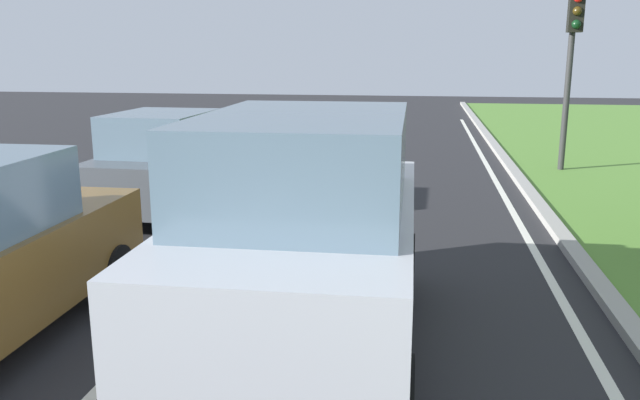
{
  "coord_description": "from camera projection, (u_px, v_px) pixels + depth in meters",
  "views": [
    {
      "loc": [
        1.92,
        2.67,
        2.81
      ],
      "look_at": [
        0.86,
        9.48,
        1.2
      ],
      "focal_mm": 36.18,
      "sensor_mm": 36.0,
      "label": 1
    }
  ],
  "objects": [
    {
      "name": "ground_plane",
      "position": [
        312.0,
        207.0,
        11.82
      ],
      "size": [
        60.0,
        60.0,
        0.0
      ],
      "primitive_type": "plane",
      "color": "#262628"
    },
    {
      "name": "lane_line_center",
      "position": [
        275.0,
        205.0,
        11.93
      ],
      "size": [
        0.12,
        32.0,
        0.01
      ],
      "primitive_type": "cube",
      "color": "silver",
      "rests_on": "ground"
    },
    {
      "name": "lane_line_right_edge",
      "position": [
        514.0,
        214.0,
        11.28
      ],
      "size": [
        0.12,
        32.0,
        0.01
      ],
      "primitive_type": "cube",
      "color": "silver",
      "rests_on": "ground"
    },
    {
      "name": "curb_right",
      "position": [
        544.0,
        212.0,
        11.2
      ],
      "size": [
        0.24,
        48.0,
        0.12
      ],
      "primitive_type": "cube",
      "color": "#9E9B93",
      "rests_on": "ground"
    },
    {
      "name": "car_suv_ahead",
      "position": [
        307.0,
        235.0,
        5.85
      ],
      "size": [
        2.01,
        4.52,
        2.28
      ],
      "rotation": [
        0.0,
        0.0,
        0.01
      ],
      "color": "#B7BABF",
      "rests_on": "ground"
    },
    {
      "name": "car_hatchback_far",
      "position": [
        167.0,
        163.0,
        11.24
      ],
      "size": [
        1.82,
        3.75,
        1.78
      ],
      "rotation": [
        0.0,
        0.0,
        -0.03
      ],
      "color": "#474C51",
      "rests_on": "ground"
    },
    {
      "name": "traffic_light_near_right",
      "position": [
        572.0,
        44.0,
        14.44
      ],
      "size": [
        0.32,
        0.5,
        4.3
      ],
      "color": "#2D2D2D",
      "rests_on": "ground"
    }
  ]
}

